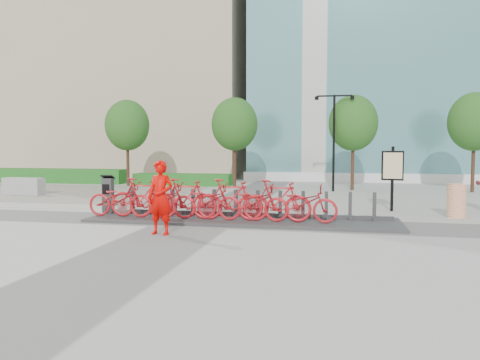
% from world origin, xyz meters
% --- Properties ---
extents(ground, '(120.00, 120.00, 0.00)m').
position_xyz_m(ground, '(0.00, 0.00, 0.00)').
color(ground, '#989995').
extents(tan_building, '(26.00, 16.00, 30.00)m').
position_xyz_m(tan_building, '(-16.00, 26.00, 15.00)').
color(tan_building, tan).
rests_on(tan_building, ground).
extents(glass_building, '(32.00, 16.00, 24.00)m').
position_xyz_m(glass_building, '(14.00, 26.00, 12.00)').
color(glass_building, '#3A6B74').
rests_on(glass_building, ground).
extents(gravel_patch, '(14.00, 14.00, 0.00)m').
position_xyz_m(gravel_patch, '(-10.00, 7.00, 0.01)').
color(gravel_patch, slate).
rests_on(gravel_patch, ground).
extents(hedge_a, '(10.00, 1.40, 0.90)m').
position_xyz_m(hedge_a, '(-14.00, 13.50, 0.45)').
color(hedge_a, '#21691F').
rests_on(hedge_a, ground).
extents(hedge_b, '(6.00, 1.20, 0.70)m').
position_xyz_m(hedge_b, '(-5.00, 13.20, 0.35)').
color(hedge_b, '#21691F').
rests_on(hedge_b, ground).
extents(tree_0, '(2.60, 2.60, 5.10)m').
position_xyz_m(tree_0, '(-8.00, 12.00, 3.59)').
color(tree_0, '#58301E').
rests_on(tree_0, ground).
extents(tree_1, '(2.60, 2.60, 5.10)m').
position_xyz_m(tree_1, '(-1.50, 12.00, 3.59)').
color(tree_1, '#58301E').
rests_on(tree_1, ground).
extents(tree_2, '(2.60, 2.60, 5.10)m').
position_xyz_m(tree_2, '(5.00, 12.00, 3.59)').
color(tree_2, '#58301E').
rests_on(tree_2, ground).
extents(tree_3, '(2.60, 2.60, 5.10)m').
position_xyz_m(tree_3, '(11.00, 12.00, 3.59)').
color(tree_3, '#58301E').
rests_on(tree_3, ground).
extents(streetlamp, '(2.00, 0.20, 5.00)m').
position_xyz_m(streetlamp, '(4.00, 11.00, 3.13)').
color(streetlamp, black).
rests_on(streetlamp, ground).
extents(dock_pad, '(9.60, 2.40, 0.08)m').
position_xyz_m(dock_pad, '(1.30, 0.30, 0.04)').
color(dock_pad, '#383839').
rests_on(dock_pad, ground).
extents(dock_rail_posts, '(8.02, 0.50, 0.85)m').
position_xyz_m(dock_rail_posts, '(1.36, 0.77, 0.51)').
color(dock_rail_posts, '#333335').
rests_on(dock_rail_posts, dock_pad).
extents(bike_0, '(2.14, 0.75, 1.13)m').
position_xyz_m(bike_0, '(-2.60, -0.05, 0.64)').
color(bike_0, '#AF151C').
rests_on(bike_0, dock_pad).
extents(bike_1, '(2.08, 0.59, 1.25)m').
position_xyz_m(bike_1, '(-1.88, -0.05, 0.70)').
color(bike_1, '#AF151C').
rests_on(bike_1, dock_pad).
extents(bike_2, '(2.14, 0.75, 1.13)m').
position_xyz_m(bike_2, '(-1.16, -0.05, 0.64)').
color(bike_2, '#AF151C').
rests_on(bike_2, dock_pad).
extents(bike_3, '(2.08, 0.59, 1.25)m').
position_xyz_m(bike_3, '(-0.44, -0.05, 0.70)').
color(bike_3, '#AF151C').
rests_on(bike_3, dock_pad).
extents(bike_4, '(2.14, 0.75, 1.13)m').
position_xyz_m(bike_4, '(0.28, -0.05, 0.64)').
color(bike_4, '#AF151C').
rests_on(bike_4, dock_pad).
extents(bike_5, '(2.08, 0.59, 1.25)m').
position_xyz_m(bike_5, '(1.00, -0.05, 0.70)').
color(bike_5, '#AF151C').
rests_on(bike_5, dock_pad).
extents(bike_6, '(2.14, 0.75, 1.13)m').
position_xyz_m(bike_6, '(1.72, -0.05, 0.64)').
color(bike_6, '#AF151C').
rests_on(bike_6, dock_pad).
extents(bike_7, '(2.08, 0.59, 1.25)m').
position_xyz_m(bike_7, '(2.44, -0.05, 0.70)').
color(bike_7, '#AF151C').
rests_on(bike_7, dock_pad).
extents(bike_8, '(2.14, 0.75, 1.13)m').
position_xyz_m(bike_8, '(3.16, -0.05, 0.64)').
color(bike_8, '#AF151C').
rests_on(bike_8, dock_pad).
extents(kiosk, '(0.43, 0.38, 1.30)m').
position_xyz_m(kiosk, '(-3.35, 0.58, 0.70)').
color(kiosk, '#333335').
rests_on(kiosk, dock_pad).
extents(worker_red, '(0.77, 0.56, 1.96)m').
position_xyz_m(worker_red, '(-0.35, -2.29, 0.98)').
color(worker_red, '#D10500').
rests_on(worker_red, ground).
extents(construction_barrel, '(0.69, 0.69, 1.11)m').
position_xyz_m(construction_barrel, '(8.02, 2.44, 0.56)').
color(construction_barrel, orange).
rests_on(construction_barrel, ground).
extents(jersey_barrier, '(2.17, 0.80, 0.82)m').
position_xyz_m(jersey_barrier, '(-10.71, 6.15, 0.41)').
color(jersey_barrier, '#9E9E9E').
rests_on(jersey_barrier, ground).
extents(map_sign, '(0.77, 0.27, 2.33)m').
position_xyz_m(map_sign, '(6.14, 3.67, 1.54)').
color(map_sign, black).
rests_on(map_sign, ground).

